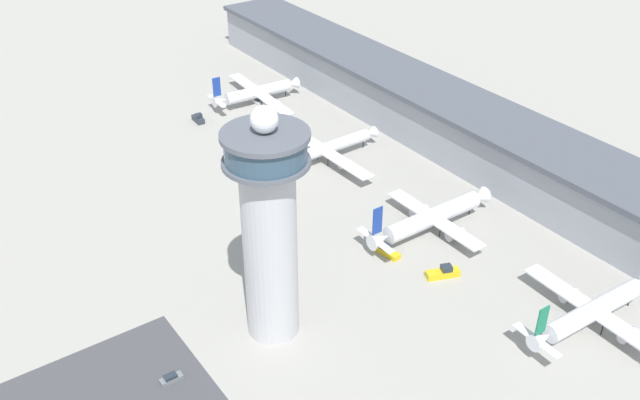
# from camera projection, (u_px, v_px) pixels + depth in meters

# --- Properties ---
(ground_plane) EXTENTS (1000.00, 1000.00, 0.00)m
(ground_plane) POSITION_uv_depth(u_px,v_px,m) (249.00, 208.00, 195.26)
(ground_plane) COLOR #9E9B93
(terminal_building) EXTENTS (236.22, 25.00, 16.86)m
(terminal_building) POSITION_uv_depth(u_px,v_px,m) (439.00, 116.00, 224.86)
(terminal_building) COLOR #9399A3
(terminal_building) RESTS_ON ground
(control_tower) EXTENTS (16.86, 16.86, 52.35)m
(control_tower) POSITION_uv_depth(u_px,v_px,m) (269.00, 225.00, 140.09)
(control_tower) COLOR #BCBCC1
(control_tower) RESTS_ON ground
(airplane_gate_alpha) EXTENTS (41.72, 33.37, 13.14)m
(airplane_gate_alpha) POSITION_uv_depth(u_px,v_px,m) (258.00, 92.00, 251.48)
(airplane_gate_alpha) COLOR silver
(airplane_gate_alpha) RESTS_ON ground
(airplane_gate_bravo) EXTENTS (41.30, 41.98, 12.01)m
(airplane_gate_bravo) POSITION_uv_depth(u_px,v_px,m) (322.00, 150.00, 214.77)
(airplane_gate_bravo) COLOR silver
(airplane_gate_bravo) RESTS_ON ground
(airplane_gate_charlie) EXTENTS (32.56, 39.42, 13.99)m
(airplane_gate_charlie) POSITION_uv_depth(u_px,v_px,m) (432.00, 218.00, 183.40)
(airplane_gate_charlie) COLOR silver
(airplane_gate_charlie) RESTS_ON ground
(airplane_gate_delta) EXTENTS (37.14, 36.84, 13.47)m
(airplane_gate_delta) POSITION_uv_depth(u_px,v_px,m) (594.00, 311.00, 151.97)
(airplane_gate_delta) COLOR silver
(airplane_gate_delta) RESTS_ON ground
(service_truck_catering) EXTENTS (5.88, 2.69, 3.17)m
(service_truck_catering) POSITION_uv_depth(u_px,v_px,m) (198.00, 119.00, 240.51)
(service_truck_catering) COLOR black
(service_truck_catering) RESTS_ON ground
(service_truck_fuel) EXTENTS (7.40, 3.23, 2.55)m
(service_truck_fuel) POSITION_uv_depth(u_px,v_px,m) (387.00, 251.00, 176.60)
(service_truck_fuel) COLOR black
(service_truck_fuel) RESTS_ON ground
(service_truck_baggage) EXTENTS (7.38, 3.29, 2.49)m
(service_truck_baggage) POSITION_uv_depth(u_px,v_px,m) (258.00, 101.00, 253.67)
(service_truck_baggage) COLOR black
(service_truck_baggage) RESTS_ON ground
(service_truck_water) EXTENTS (5.23, 8.48, 2.99)m
(service_truck_water) POSITION_uv_depth(u_px,v_px,m) (443.00, 273.00, 168.92)
(service_truck_water) COLOR black
(service_truck_water) RESTS_ON ground
(car_white_wagon) EXTENTS (1.84, 4.59, 1.54)m
(car_white_wagon) POSITION_uv_depth(u_px,v_px,m) (171.00, 378.00, 140.84)
(car_white_wagon) COLOR black
(car_white_wagon) RESTS_ON ground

